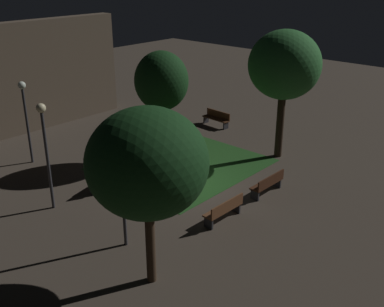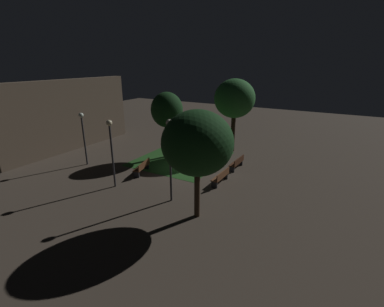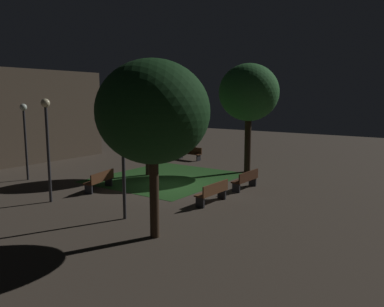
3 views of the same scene
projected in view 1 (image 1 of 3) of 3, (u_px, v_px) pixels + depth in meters
ground_plane at (189, 183)px, 20.29m from camera, size 60.00×60.00×0.00m
grass_lawn at (183, 165)px, 22.17m from camera, size 7.16×6.39×0.01m
bench_front_right at (224, 209)px, 17.19m from camera, size 1.81×0.52×0.88m
bench_near_trees at (268, 183)px, 19.21m from camera, size 1.81×0.52×0.88m
bench_lawn_edge at (217, 118)px, 27.33m from camera, size 0.60×1.83×0.88m
bench_by_lamp at (106, 177)px, 19.80m from camera, size 1.86×0.91×0.88m
tree_lawn_side at (284, 66)px, 21.45m from camera, size 3.41×3.41×6.21m
tree_back_left at (147, 163)px, 12.63m from camera, size 3.43×3.43×5.47m
tree_tall_center at (161, 82)px, 21.47m from camera, size 2.54×2.54×5.29m
lamp_post_plaza_east at (25, 107)px, 21.41m from camera, size 0.36×0.36×3.99m
lamp_post_near_wall at (45, 138)px, 17.17m from camera, size 0.36×0.36×4.27m
lamp_post_plaza_west at (121, 160)px, 14.68m from camera, size 0.36×0.36×4.68m
building_wall_backdrop at (19, 79)px, 25.47m from camera, size 12.72×0.80×6.09m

